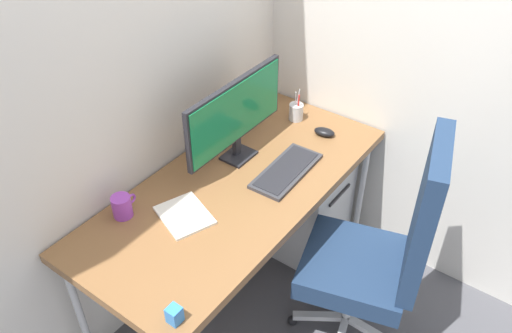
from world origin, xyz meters
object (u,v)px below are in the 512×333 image
at_px(office_chair, 382,250).
at_px(monitor, 236,114).
at_px(mouse, 324,132).
at_px(pen_holder, 296,112).
at_px(filing_cabinet, 300,197).
at_px(notebook, 184,215).
at_px(desk_clamp_accessory, 174,315).
at_px(coffee_mug, 122,206).
at_px(keyboard, 286,171).

distance_m(office_chair, monitor, 0.86).
height_order(monitor, mouse, monitor).
distance_m(office_chair, pen_holder, 0.85).
bearing_deg(filing_cabinet, pen_holder, 52.16).
bearing_deg(notebook, desk_clamp_accessory, -120.46).
bearing_deg(desk_clamp_accessory, pen_holder, 15.25).
xyz_separation_m(office_chair, desk_clamp_accessory, (-0.86, 0.36, 0.21)).
bearing_deg(coffee_mug, monitor, -11.79).
bearing_deg(office_chair, keyboard, 88.60).
bearing_deg(coffee_mug, filing_cabinet, -16.33).
xyz_separation_m(monitor, desk_clamp_accessory, (-0.84, -0.40, -0.20)).
height_order(keyboard, desk_clamp_accessory, desk_clamp_accessory).
xyz_separation_m(office_chair, coffee_mug, (-0.61, 0.88, 0.22)).
distance_m(office_chair, mouse, 0.66).
bearing_deg(office_chair, pen_holder, 60.05).
height_order(keyboard, notebook, keyboard).
bearing_deg(notebook, pen_holder, 22.61).
xyz_separation_m(mouse, desk_clamp_accessory, (-1.23, -0.15, 0.01)).
distance_m(keyboard, pen_holder, 0.45).
relative_size(monitor, mouse, 6.03).
distance_m(filing_cabinet, desk_clamp_accessory, 1.30).
xyz_separation_m(office_chair, filing_cabinet, (0.33, 0.61, -0.25)).
height_order(monitor, coffee_mug, monitor).
relative_size(pen_holder, notebook, 0.76).
distance_m(filing_cabinet, notebook, 0.91).
distance_m(notebook, desk_clamp_accessory, 0.50).
xyz_separation_m(monitor, coffee_mug, (-0.59, 0.12, -0.18)).
distance_m(keyboard, notebook, 0.51).
distance_m(office_chair, keyboard, 0.54).
bearing_deg(filing_cabinet, desk_clamp_accessory, -168.42).
relative_size(monitor, coffee_mug, 5.52).
bearing_deg(pen_holder, monitor, 173.36).
distance_m(mouse, notebook, 0.86).
height_order(mouse, coffee_mug, coffee_mug).
distance_m(mouse, desk_clamp_accessory, 1.24).
relative_size(office_chair, filing_cabinet, 1.73).
bearing_deg(desk_clamp_accessory, notebook, 38.96).
relative_size(mouse, notebook, 0.47).
bearing_deg(monitor, filing_cabinet, -23.53).
xyz_separation_m(office_chair, mouse, (0.37, 0.52, 0.19)).
distance_m(monitor, desk_clamp_accessory, 0.95).
bearing_deg(filing_cabinet, office_chair, -118.48).
distance_m(keyboard, mouse, 0.36).
distance_m(office_chair, notebook, 0.85).
height_order(keyboard, coffee_mug, coffee_mug).
bearing_deg(pen_holder, mouse, -101.66).
height_order(filing_cabinet, coffee_mug, coffee_mug).
bearing_deg(keyboard, office_chair, -91.40).
bearing_deg(monitor, keyboard, -82.62).
relative_size(coffee_mug, desk_clamp_accessory, 1.80).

